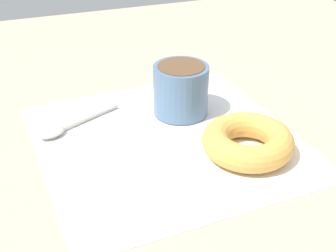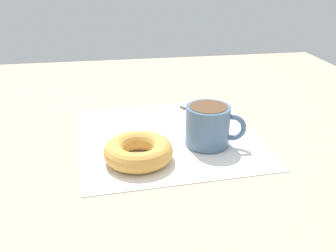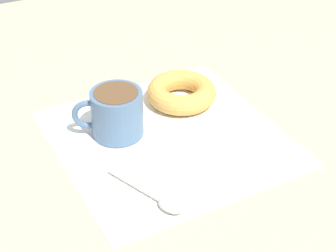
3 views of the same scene
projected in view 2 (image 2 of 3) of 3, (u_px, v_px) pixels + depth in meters
ground_plane at (162, 146)px, 68.32cm from camera, size 120.00×120.00×2.00cm
napkin at (168, 137)px, 69.16cm from camera, size 33.69×33.69×0.30cm
coffee_cup at (209, 125)px, 64.71cm from camera, size 7.68×10.22×7.09cm
donut at (138, 151)px, 60.23cm from camera, size 11.22×11.22×3.30cm
spoon at (190, 107)px, 81.03cm from camera, size 12.18×6.65×0.90cm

